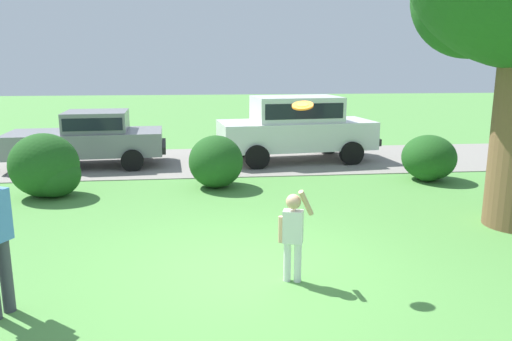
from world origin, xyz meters
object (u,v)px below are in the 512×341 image
at_px(parked_suv, 296,125).
at_px(frisbee, 303,106).
at_px(parked_sedan, 90,137).
at_px(child_thrower, 293,230).

xyz_separation_m(parked_suv, frisbee, (-1.45, -8.03, 1.26)).
bearing_deg(parked_sedan, frisbee, -60.48).
relative_size(parked_sedan, frisbee, 15.54).
xyz_separation_m(parked_sedan, parked_suv, (5.92, 0.13, 0.23)).
bearing_deg(frisbee, parked_suv, 79.78).
bearing_deg(frisbee, child_thrower, -121.99).
height_order(parked_suv, frisbee, frisbee).
height_order(parked_sedan, frisbee, frisbee).
xyz_separation_m(child_thrower, frisbee, (0.14, 0.23, 1.62)).
bearing_deg(parked_sedan, parked_suv, 1.25).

